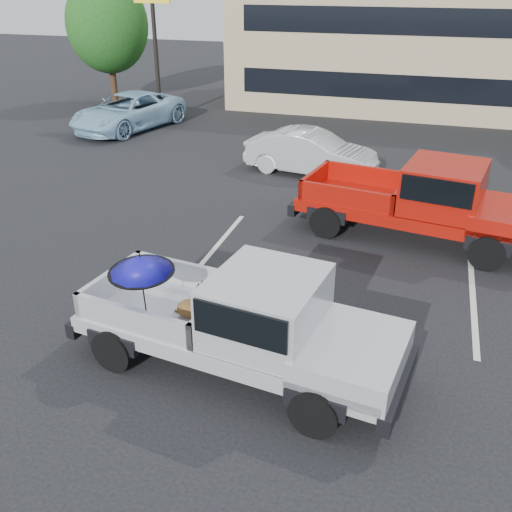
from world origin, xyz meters
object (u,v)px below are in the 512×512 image
at_px(silver_sedan, 311,153).
at_px(blue_suv, 128,112).
at_px(red_pickup, 434,199).
at_px(tree_left, 107,25).
at_px(silver_pickup, 252,319).
at_px(motel_sign, 153,10).

distance_m(silver_sedan, blue_suv, 9.41).
distance_m(red_pickup, silver_sedan, 5.89).
distance_m(tree_left, blue_suv, 6.46).
relative_size(silver_pickup, red_pickup, 0.93).
height_order(red_pickup, blue_suv, red_pickup).
distance_m(tree_left, silver_pickup, 23.30).
xyz_separation_m(motel_sign, silver_pickup, (9.32, -15.93, -3.60)).
bearing_deg(motel_sign, silver_pickup, -59.67).
bearing_deg(tree_left, silver_sedan, -34.48).
relative_size(tree_left, red_pickup, 0.94).
bearing_deg(tree_left, blue_suv, -54.53).
height_order(silver_pickup, red_pickup, silver_pickup).
height_order(silver_sedan, blue_suv, blue_suv).
height_order(motel_sign, red_pickup, motel_sign).
relative_size(tree_left, silver_sedan, 1.39).
bearing_deg(motel_sign, tree_left, 143.13).
height_order(silver_pickup, blue_suv, silver_pickup).
xyz_separation_m(tree_left, red_pickup, (16.00, -12.57, -2.63)).
distance_m(motel_sign, red_pickup, 15.76).
bearing_deg(silver_pickup, blue_suv, 133.10).
xyz_separation_m(tree_left, silver_sedan, (12.02, -8.25, -3.02)).
height_order(tree_left, silver_pickup, tree_left).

